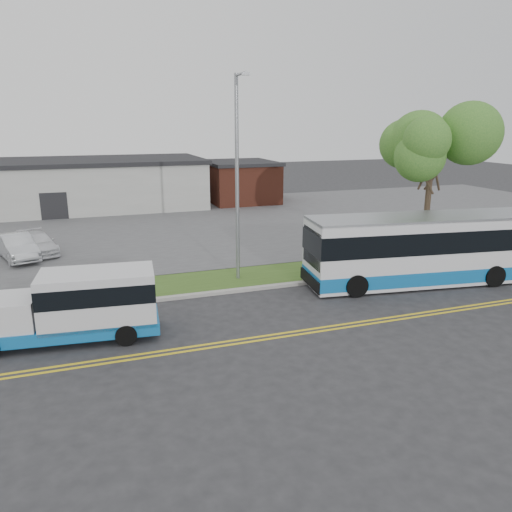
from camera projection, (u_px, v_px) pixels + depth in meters
name	position (u px, v px, depth m)	size (l,w,h in m)	color
ground	(190.00, 306.00, 20.99)	(140.00, 140.00, 0.00)	#28282B
lane_line_north	(213.00, 343.00, 17.48)	(70.00, 0.12, 0.01)	yellow
lane_line_south	(215.00, 347.00, 17.21)	(70.00, 0.12, 0.01)	yellow
curb	(185.00, 296.00, 21.97)	(80.00, 0.30, 0.15)	#9E9B93
verge	(177.00, 285.00, 23.62)	(80.00, 3.30, 0.10)	#35521B
parking_lot	(141.00, 227.00, 36.46)	(80.00, 25.00, 0.10)	#4C4C4F
commercial_building	(55.00, 185.00, 43.08)	(25.40, 10.40, 4.35)	#9E9E99
brick_wing	(240.00, 182.00, 47.51)	(6.30, 7.30, 3.90)	brown
tree_east	(433.00, 147.00, 26.58)	(5.20, 5.20, 8.33)	#35271D
streetlight_near	(237.00, 173.00, 23.06)	(0.35, 1.53, 9.50)	gray
shuttle_bus	(80.00, 304.00, 17.58)	(6.56, 2.68, 2.45)	#0E5DA0
transit_bus	(428.00, 249.00, 23.75)	(12.05, 4.18, 3.27)	silver
parked_car_a	(17.00, 247.00, 27.64)	(1.50, 4.29, 1.41)	#B1B4B9
parked_car_b	(38.00, 243.00, 28.89)	(1.67, 4.10, 1.19)	silver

